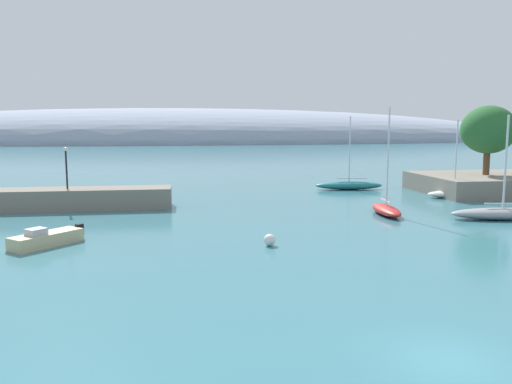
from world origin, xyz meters
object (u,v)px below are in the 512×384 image
at_px(sailboat_grey_end_of_line, 503,213).
at_px(mooring_buoy_white, 270,240).
at_px(sailboat_white_mid_mooring, 454,193).
at_px(tree_clump_shore, 488,130).
at_px(motorboat_sand_foreground, 46,239).
at_px(sailboat_teal_near_shore, 349,185).
at_px(sailboat_red_outer_mooring, 386,209).
at_px(harbor_lamp_post, 66,163).

distance_m(sailboat_grey_end_of_line, mooring_buoy_white, 20.83).
bearing_deg(sailboat_white_mid_mooring, mooring_buoy_white, 44.70).
xyz_separation_m(tree_clump_shore, motorboat_sand_foreground, (-42.02, -18.50, -6.46)).
relative_size(sailboat_grey_end_of_line, mooring_buoy_white, 11.26).
height_order(sailboat_teal_near_shore, sailboat_grey_end_of_line, sailboat_teal_near_shore).
distance_m(tree_clump_shore, sailboat_red_outer_mooring, 21.05).
bearing_deg(harbor_lamp_post, motorboat_sand_foreground, -84.37).
bearing_deg(motorboat_sand_foreground, tree_clump_shore, 156.32).
xyz_separation_m(sailboat_white_mid_mooring, sailboat_red_outer_mooring, (-10.92, -8.18, 0.02)).
bearing_deg(tree_clump_shore, sailboat_grey_end_of_line, -118.73).
height_order(sailboat_white_mid_mooring, motorboat_sand_foreground, sailboat_white_mid_mooring).
relative_size(sailboat_grey_end_of_line, motorboat_sand_foreground, 1.95).
bearing_deg(mooring_buoy_white, motorboat_sand_foreground, 170.66).
distance_m(tree_clump_shore, sailboat_white_mid_mooring, 9.10).
bearing_deg(motorboat_sand_foreground, mooring_buoy_white, 123.23).
height_order(tree_clump_shore, motorboat_sand_foreground, tree_clump_shore).
relative_size(sailboat_teal_near_shore, mooring_buoy_white, 11.28).
bearing_deg(sailboat_teal_near_shore, motorboat_sand_foreground, 47.26).
bearing_deg(harbor_lamp_post, tree_clump_shore, 5.42).
height_order(sailboat_red_outer_mooring, harbor_lamp_post, sailboat_red_outer_mooring).
height_order(tree_clump_shore, sailboat_red_outer_mooring, tree_clump_shore).
bearing_deg(sailboat_grey_end_of_line, tree_clump_shore, -109.33).
xyz_separation_m(tree_clump_shore, sailboat_white_mid_mooring, (-5.55, -3.25, -6.44)).
height_order(sailboat_teal_near_shore, sailboat_red_outer_mooring, sailboat_red_outer_mooring).
xyz_separation_m(sailboat_teal_near_shore, motorboat_sand_foreground, (-28.01, -23.45, -0.08)).
height_order(mooring_buoy_white, harbor_lamp_post, harbor_lamp_post).
xyz_separation_m(mooring_buoy_white, harbor_lamp_post, (-15.22, 16.64, 3.80)).
relative_size(sailboat_white_mid_mooring, motorboat_sand_foreground, 1.85).
xyz_separation_m(sailboat_red_outer_mooring, sailboat_grey_end_of_line, (8.26, -3.55, 0.03)).
height_order(sailboat_grey_end_of_line, harbor_lamp_post, sailboat_grey_end_of_line).
distance_m(sailboat_white_mid_mooring, harbor_lamp_post, 38.08).
bearing_deg(harbor_lamp_post, sailboat_grey_end_of_line, -17.12).
bearing_deg(mooring_buoy_white, sailboat_white_mid_mooring, 37.70).
distance_m(motorboat_sand_foreground, mooring_buoy_white, 13.99).
xyz_separation_m(sailboat_teal_near_shore, sailboat_white_mid_mooring, (8.45, -8.21, -0.06)).
distance_m(sailboat_white_mid_mooring, mooring_buoy_white, 28.65).
bearing_deg(motorboat_sand_foreground, sailboat_red_outer_mooring, 148.04).
height_order(tree_clump_shore, sailboat_grey_end_of_line, tree_clump_shore).
distance_m(tree_clump_shore, sailboat_grey_end_of_line, 18.23).
bearing_deg(tree_clump_shore, sailboat_teal_near_shore, 160.50).
relative_size(mooring_buoy_white, harbor_lamp_post, 0.20).
distance_m(tree_clump_shore, motorboat_sand_foreground, 46.36).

